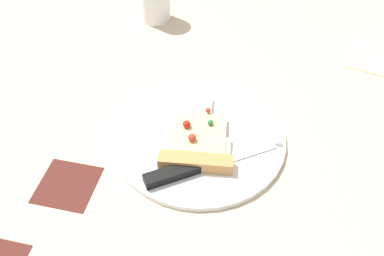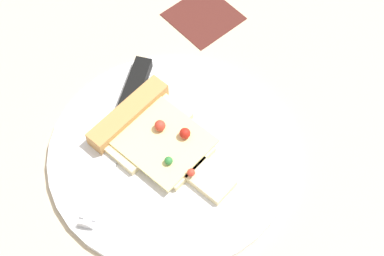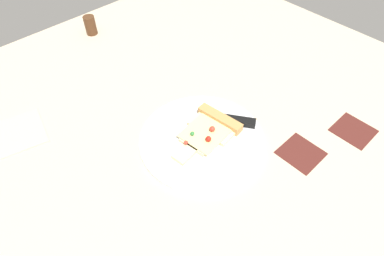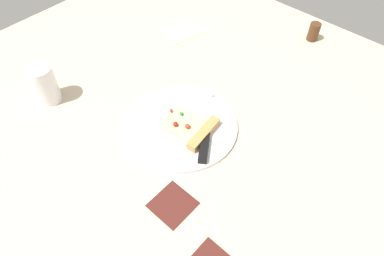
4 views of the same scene
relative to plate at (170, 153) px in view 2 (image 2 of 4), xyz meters
The scene contains 4 objects.
ground_plane 5.08cm from the plate, 135.75° to the left, with size 151.44×151.44×3.00cm.
plate is the anchor object (origin of this frame).
pizza_slice 2.89cm from the plate, 83.42° to the right, with size 12.31×18.23×2.68cm.
knife 7.25cm from the plate, 75.18° to the right, with size 20.94×15.37×2.45cm.
Camera 2 is at (23.65, 23.85, 61.41)cm, focal length 52.94 mm.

